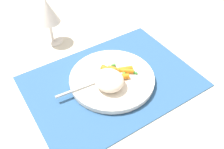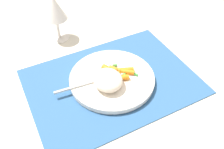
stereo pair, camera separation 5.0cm
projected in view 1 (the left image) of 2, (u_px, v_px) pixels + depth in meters
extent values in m
plane|color=beige|center=(112.00, 82.00, 0.75)|extent=(2.40, 2.40, 0.00)
cube|color=#2D5684|center=(112.00, 81.00, 0.74)|extent=(0.49, 0.36, 0.01)
cylinder|color=silver|center=(112.00, 79.00, 0.74)|extent=(0.25, 0.25, 0.01)
ellipsoid|color=beige|center=(109.00, 80.00, 0.69)|extent=(0.08, 0.09, 0.04)
cylinder|color=orange|center=(116.00, 69.00, 0.75)|extent=(0.04, 0.05, 0.01)
cylinder|color=orange|center=(123.00, 77.00, 0.72)|extent=(0.04, 0.03, 0.02)
cylinder|color=orange|center=(108.00, 69.00, 0.74)|extent=(0.03, 0.04, 0.02)
cylinder|color=orange|center=(117.00, 77.00, 0.72)|extent=(0.04, 0.03, 0.01)
cylinder|color=orange|center=(125.00, 68.00, 0.75)|extent=(0.04, 0.03, 0.01)
cylinder|color=orange|center=(110.00, 70.00, 0.74)|extent=(0.04, 0.03, 0.02)
cylinder|color=orange|center=(127.00, 71.00, 0.74)|extent=(0.04, 0.04, 0.01)
sphere|color=#518C40|center=(111.00, 73.00, 0.74)|extent=(0.01, 0.01, 0.01)
sphere|color=green|center=(136.00, 73.00, 0.74)|extent=(0.01, 0.01, 0.01)
sphere|color=#5AB736|center=(116.00, 73.00, 0.74)|extent=(0.01, 0.01, 0.01)
sphere|color=#599937|center=(118.00, 69.00, 0.75)|extent=(0.01, 0.01, 0.01)
sphere|color=green|center=(114.00, 65.00, 0.76)|extent=(0.01, 0.01, 0.01)
sphere|color=#4C973F|center=(112.00, 65.00, 0.76)|extent=(0.01, 0.01, 0.01)
sphere|color=green|center=(134.00, 72.00, 0.74)|extent=(0.01, 0.01, 0.01)
sphere|color=#56B238|center=(105.00, 68.00, 0.75)|extent=(0.01, 0.01, 0.01)
sphere|color=green|center=(124.00, 74.00, 0.73)|extent=(0.01, 0.01, 0.01)
sphere|color=#5B933B|center=(132.00, 70.00, 0.75)|extent=(0.01, 0.01, 0.01)
sphere|color=#55B32E|center=(105.00, 70.00, 0.75)|extent=(0.01, 0.01, 0.01)
cube|color=silver|center=(116.00, 75.00, 0.73)|extent=(0.05, 0.02, 0.01)
cube|color=silver|center=(83.00, 87.00, 0.70)|extent=(0.16, 0.02, 0.01)
cylinder|color=silver|center=(53.00, 40.00, 0.89)|extent=(0.07, 0.07, 0.00)
cylinder|color=silver|center=(51.00, 31.00, 0.86)|extent=(0.01, 0.01, 0.08)
cone|color=silver|center=(47.00, 11.00, 0.81)|extent=(0.08, 0.08, 0.08)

